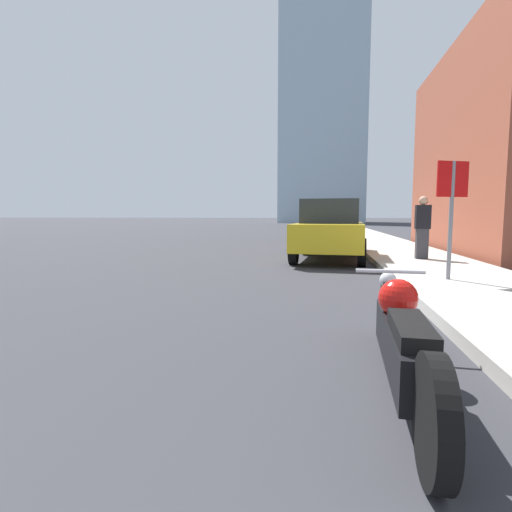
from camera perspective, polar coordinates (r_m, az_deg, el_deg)
The scene contains 7 objects.
sidewalk at distance 38.72m, azimuth 13.20°, elevation 3.93°, with size 2.48×240.00×0.15m.
distant_tower at distance 79.38m, azimuth 9.67°, elevation 28.08°, with size 14.31×14.31×62.84m.
motorcycle at distance 3.13m, azimuth 20.13°, elevation -10.84°, with size 0.62×2.70×0.76m.
parked_car_yellow at distance 11.43m, azimuth 10.58°, elevation 3.71°, with size 2.13×4.42×1.68m.
parked_car_green at distance 22.20m, azimuth 9.94°, elevation 4.57°, with size 2.03×4.32×1.59m.
stop_sign at distance 7.61m, azimuth 26.18°, elevation 7.30°, with size 0.57×0.26×2.01m.
pedestrian at distance 10.98m, azimuth 22.68°, elevation 3.82°, with size 0.36×0.22×1.59m.
Camera 1 is at (2.82, 1.38, 1.25)m, focal length 28.00 mm.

